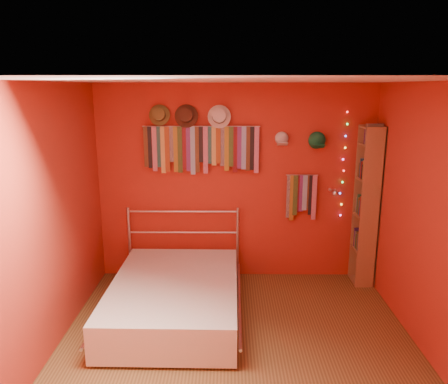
{
  "coord_description": "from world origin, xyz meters",
  "views": [
    {
      "loc": [
        -0.09,
        -3.68,
        2.45
      ],
      "look_at": [
        -0.14,
        0.9,
        1.34
      ],
      "focal_mm": 35.0,
      "sensor_mm": 36.0,
      "label": 1
    }
  ],
  "objects_px": {
    "tie_rack": "(201,147)",
    "bookshelf": "(370,206)",
    "reading_lamp": "(335,192)",
    "bed": "(175,297)"
  },
  "relations": [
    {
      "from": "bed",
      "to": "reading_lamp",
      "type": "bearing_deg",
      "value": 25.02
    },
    {
      "from": "tie_rack",
      "to": "bed",
      "type": "height_order",
      "value": "tie_rack"
    },
    {
      "from": "reading_lamp",
      "to": "bed",
      "type": "distance_m",
      "value": 2.28
    },
    {
      "from": "bookshelf",
      "to": "reading_lamp",
      "type": "bearing_deg",
      "value": -176.08
    },
    {
      "from": "reading_lamp",
      "to": "bookshelf",
      "type": "relative_size",
      "value": 0.16
    },
    {
      "from": "tie_rack",
      "to": "reading_lamp",
      "type": "relative_size",
      "value": 4.44
    },
    {
      "from": "tie_rack",
      "to": "bookshelf",
      "type": "height_order",
      "value": "bookshelf"
    },
    {
      "from": "tie_rack",
      "to": "bookshelf",
      "type": "xyz_separation_m",
      "value": [
        2.08,
        -0.15,
        -0.7
      ]
    },
    {
      "from": "tie_rack",
      "to": "bookshelf",
      "type": "distance_m",
      "value": 2.2
    },
    {
      "from": "tie_rack",
      "to": "bookshelf",
      "type": "bearing_deg",
      "value": -4.24
    }
  ]
}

